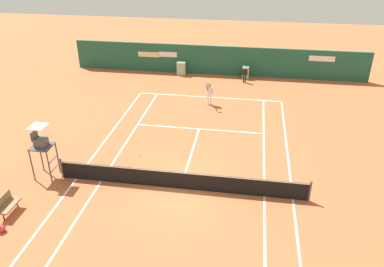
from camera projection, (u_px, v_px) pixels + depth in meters
ground_plane at (182, 182)px, 19.05m from camera, size 80.00×80.00×0.01m
tennis_net at (180, 180)px, 18.31m from camera, size 12.10×0.10×1.07m
sponsor_back_wall at (216, 61)px, 32.83m from camera, size 25.00×1.02×2.48m
umpire_chair at (41, 144)px, 18.64m from camera, size 1.00×1.00×2.83m
player_bench at (7, 204)px, 16.70m from camera, size 0.54×1.17×0.88m
player_on_baseline at (209, 92)px, 27.07m from camera, size 0.51×0.79×1.82m
ball_kid_centre_post at (245, 74)px, 31.22m from camera, size 0.43×0.22×1.31m
tennis_ball_mid_court at (149, 102)px, 27.92m from camera, size 0.07×0.07×0.07m
tennis_ball_by_sideline at (141, 156)px, 21.19m from camera, size 0.07×0.07×0.07m
tennis_ball_near_service_line at (249, 151)px, 21.61m from camera, size 0.07×0.07×0.07m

